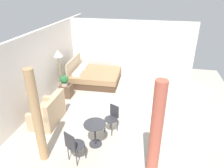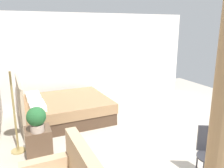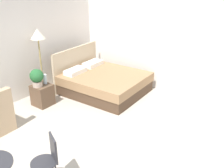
# 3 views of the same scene
# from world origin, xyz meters

# --- Properties ---
(ground_plane) EXTENTS (8.98, 8.68, 0.02)m
(ground_plane) POSITION_xyz_m (0.00, 0.00, -0.01)
(ground_plane) COLOR #B2A899
(wall_right) EXTENTS (0.12, 5.68, 2.61)m
(wall_right) POSITION_xyz_m (2.99, 0.00, 1.30)
(wall_right) COLOR silver
(wall_right) RESTS_ON ground
(bed) EXTENTS (1.83, 2.11, 1.10)m
(bed) POSITION_xyz_m (1.83, 1.39, 0.29)
(bed) COLOR #473323
(bed) RESTS_ON ground
(nightstand) EXTENTS (0.43, 0.43, 0.52)m
(nightstand) POSITION_xyz_m (0.37, 2.10, 0.26)
(nightstand) COLOR brown
(nightstand) RESTS_ON ground
(potted_plant) EXTENTS (0.32, 0.32, 0.43)m
(potted_plant) POSITION_xyz_m (0.27, 2.11, 0.75)
(potted_plant) COLOR tan
(potted_plant) RESTS_ON nightstand
(vase) EXTENTS (0.09, 0.09, 0.24)m
(vase) POSITION_xyz_m (0.49, 2.10, 0.64)
(vase) COLOR silver
(vase) RESTS_ON nightstand
(floor_lamp) EXTENTS (0.35, 0.35, 1.77)m
(floor_lamp) POSITION_xyz_m (0.69, 2.44, 1.54)
(floor_lamp) COLOR #99844C
(floor_lamp) RESTS_ON ground
(cafe_chair_near_window) EXTENTS (0.52, 0.52, 0.85)m
(cafe_chair_near_window) POSITION_xyz_m (-1.31, -0.09, 0.52)
(cafe_chair_near_window) COLOR #2D2D33
(cafe_chair_near_window) RESTS_ON ground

